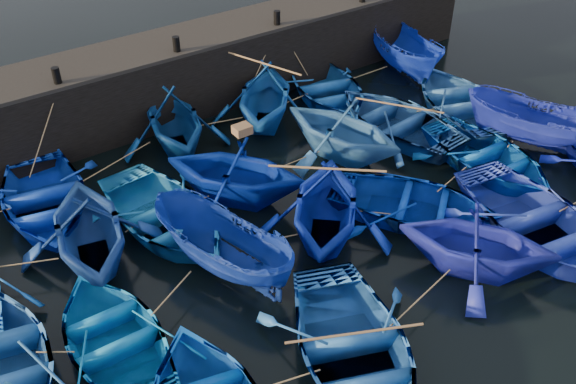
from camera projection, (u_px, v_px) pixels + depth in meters
ground at (359, 275)px, 16.44m from camera, size 120.00×120.00×0.00m
quay_wall at (169, 79)px, 22.60m from camera, size 26.00×2.50×2.50m
quay_top at (165, 44)px, 21.82m from camera, size 26.00×2.50×0.12m
bollard_1 at (56, 75)px, 19.20m from camera, size 0.24×0.24×0.50m
bollard_2 at (176, 44)px, 21.05m from camera, size 0.24×0.24×0.50m
bollard_3 at (277, 18)px, 22.89m from camera, size 0.24×0.24×0.50m
boat_1 at (43, 198)px, 18.20m from camera, size 4.45×5.58×1.04m
boat_2 at (173, 120)px, 20.63m from camera, size 4.42×4.83×2.16m
boat_3 at (265, 95)px, 21.87m from camera, size 5.62×5.69×2.27m
boat_4 at (327, 88)px, 23.60m from camera, size 4.62×5.62×1.02m
boat_5 at (405, 52)px, 25.18m from camera, size 2.94×5.00×1.82m
boat_7 at (89, 227)px, 16.19m from camera, size 4.61×5.06×2.28m
boat_8 at (164, 215)px, 17.57m from camera, size 4.10×5.37×1.04m
boat_9 at (235, 170)px, 18.32m from camera, size 5.42×5.51×2.20m
boat_10 at (342, 128)px, 20.18m from camera, size 4.70×5.09×2.22m
boat_11 at (397, 120)px, 21.74m from camera, size 4.08×5.36×1.04m
boat_12 at (461, 101)px, 22.75m from camera, size 5.26×6.13×1.07m
boat_14 at (115, 336)px, 14.22m from camera, size 3.26×4.49×0.92m
boat_15 at (222, 249)px, 16.00m from camera, size 2.87×4.61×1.67m
boat_16 at (326, 205)px, 16.94m from camera, size 5.64×5.69×2.27m
boat_17 at (414, 204)px, 18.01m from camera, size 5.59×5.86×0.99m
boat_18 at (488, 157)px, 19.93m from camera, size 3.60×4.90×0.99m
boat_19 at (533, 124)px, 20.81m from camera, size 3.70×4.71×1.73m
boat_22 at (353, 351)px, 13.80m from camera, size 5.26×6.09×1.06m
boat_23 at (478, 241)px, 15.91m from camera, size 5.08×5.20×2.08m
boat_24 at (539, 223)px, 17.23m from camera, size 4.76×6.06×1.14m
wooden_crate at (242, 130)px, 17.73m from camera, size 0.48×0.39×0.26m
mooring_ropes at (254, 156)px, 19.27m from camera, size 17.91×11.67×2.10m
loose_oars at (335, 150)px, 18.08m from camera, size 9.81×11.94×1.29m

